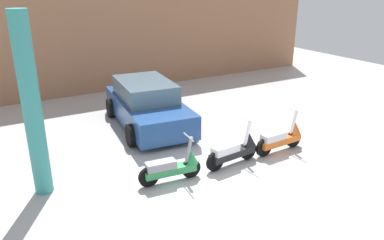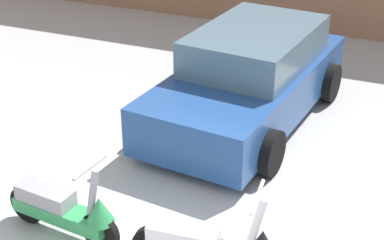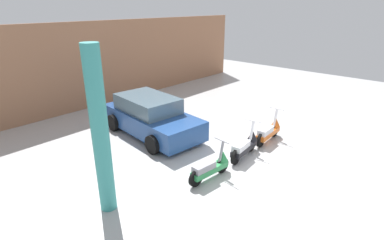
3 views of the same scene
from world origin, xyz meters
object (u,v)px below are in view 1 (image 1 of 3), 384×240
car_rear_left (147,105)px  scooter_front_center (282,137)px  support_column_side (32,108)px  scooter_front_right (235,150)px  scooter_front_left (173,167)px

car_rear_left → scooter_front_center: bearing=39.1°
car_rear_left → support_column_side: (-3.45, -2.49, 1.21)m
scooter_front_right → car_rear_left: (-0.77, 3.45, 0.27)m
scooter_front_right → scooter_front_left: bearing=174.2°
scooter_front_right → scooter_front_center: bearing=-5.7°
scooter_front_center → car_rear_left: bearing=120.2°
scooter_front_center → car_rear_left: car_rear_left is taller
scooter_front_left → support_column_side: support_column_side is taller
scooter_front_right → scooter_front_center: size_ratio=0.99×
scooter_front_right → support_column_side: (-4.22, 0.96, 1.48)m
scooter_front_center → car_rear_left: 4.13m
car_rear_left → scooter_front_left: bearing=-8.7°
scooter_front_center → car_rear_left: size_ratio=0.37×
scooter_front_left → scooter_front_center: scooter_front_center is taller
scooter_front_center → support_column_side: bearing=167.3°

